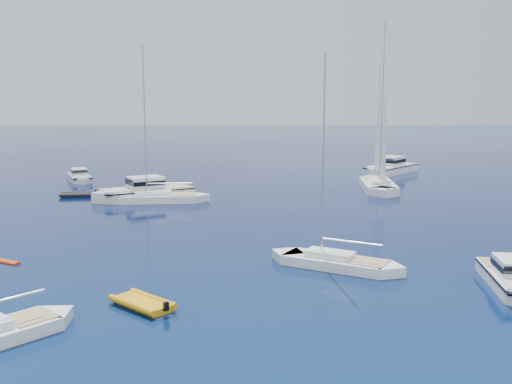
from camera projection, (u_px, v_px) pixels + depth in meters
ground at (266, 316)px, 30.35m from camera, size 400.00×400.00×0.00m
motor_cruiser_centre at (144, 199)px, 64.86m from camera, size 12.14×8.84×3.11m
motor_cruiser_distant at (390, 173)px, 86.30m from camera, size 10.72×11.28×3.13m
motor_cruiser_horizon at (80, 181)px, 78.52m from camera, size 5.47×8.40×2.12m
sailboat_mid_r at (335, 267)px, 38.98m from camera, size 9.68×7.15×14.34m
sailboat_mid_l at (158, 202)px, 63.10m from camera, size 11.61×3.50×16.88m
sailboat_sails_r at (378, 189)px, 71.47m from camera, size 4.79×13.97×20.15m
tender_yellow at (143, 307)px, 31.64m from camera, size 4.29×4.22×0.95m
tender_grey_far at (78, 197)px, 66.37m from camera, size 4.15×2.54×0.95m
kayak_orange at (3, 262)px, 40.30m from camera, size 2.88×1.99×0.30m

